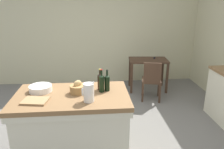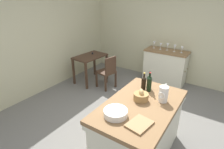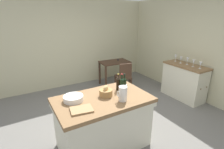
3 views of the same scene
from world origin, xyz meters
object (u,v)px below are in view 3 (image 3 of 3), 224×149
Objects in this scene: wine_glass_right at (181,59)px; wine_glass_middle at (188,60)px; writing_desk at (115,65)px; wine_glass_far_left at (201,64)px; wine_bottle_amber at (118,83)px; pitcher at (123,93)px; cutting_board at (82,110)px; wine_bottle_dark at (124,83)px; wine_bottle_green at (122,84)px; wine_glass_left at (194,62)px; wooden_chair at (124,76)px; bread_basket at (106,92)px; side_cabinet at (184,81)px; wine_glass_far_right at (176,57)px; island_table at (103,121)px; wash_bowl at (73,98)px.

wine_glass_middle is at bearing -80.97° from wine_glass_right.
writing_desk is 2.44m from wine_glass_far_left.
wine_bottle_amber is 2.40m from wine_glass_middle.
pitcher is at bearing -159.20° from wine_glass_right.
wine_bottle_dark is at bearing 16.98° from cutting_board.
wine_glass_left is at bearing 6.98° from wine_bottle_green.
wine_glass_right is (1.18, -0.94, 0.57)m from wooden_chair.
wine_glass_far_left is 0.19m from wine_glass_left.
bread_basket reaches higher than wooden_chair.
bread_basket is 0.40m from wine_bottle_dark.
wine_bottle_dark reaches higher than wine_glass_far_left.
wine_bottle_green is 2.40m from wine_glass_middle.
pitcher is 2.67m from wine_glass_right.
side_cabinet is 0.62m from wine_glass_left.
wine_bottle_amber is 1.65× the size of wine_glass_left.
wine_glass_far_right is at bearing 87.64° from wine_glass_far_left.
cutting_board is at bearing -163.86° from wine_bottle_green.
wine_glass_middle is at bearing 9.52° from wine_bottle_amber.
bread_basket is 1.21× the size of wine_glass_right.
wine_bottle_dark is (-1.14, -2.19, 0.40)m from writing_desk.
wine_glass_left is (1.18, -1.32, 0.58)m from wooden_chair.
wine_bottle_amber is 1.69× the size of wine_glass_right.
wine_glass_far_left is at bearing 2.40° from bread_basket.
island_table is at bearing -125.21° from writing_desk.
writing_desk is 2.90m from pitcher.
wine_glass_middle is (0.03, 0.39, 0.01)m from wine_glass_far_left.
island_table is 8.08× the size of wine_glass_far_right.
wine_glass_middle is at bearing -56.91° from writing_desk.
bread_basket is at bearing -132.17° from wooden_chair.
wine_glass_far_left is (3.15, 0.34, 0.12)m from cutting_board.
side_cabinet is at bearing 11.06° from wine_bottle_dark.
wine_bottle_green is (-0.08, -0.04, 0.01)m from wine_bottle_dark.
wash_bowl is 1.64× the size of wine_glass_middle.
wine_bottle_dark is 2.33m from wine_glass_right.
wine_glass_far_right reaches higher than bread_basket.
bread_basket reaches higher than writing_desk.
wine_bottle_amber is at bearing 21.15° from island_table.
cutting_board is at bearing -136.97° from wooden_chair.
wooden_chair is at bearing 37.41° from wash_bowl.
wine_bottle_green reaches higher than wine_glass_left.
wine_glass_left is (2.24, 0.25, 0.02)m from wine_bottle_dark.
cutting_board is at bearing -170.56° from wine_glass_left.
wine_glass_left reaches higher than cutting_board.
wooden_chair is 1.53m from wine_glass_far_right.
wine_bottle_amber is (-2.34, -0.39, 0.57)m from side_cabinet.
wine_bottle_dark reaches higher than pitcher.
wine_bottle_amber is (0.81, 0.33, 0.11)m from cutting_board.
side_cabinet reaches higher than writing_desk.
wine_bottle_green reaches higher than wine_bottle_amber.
wine_bottle_amber is (0.30, 0.10, 0.06)m from bread_basket.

